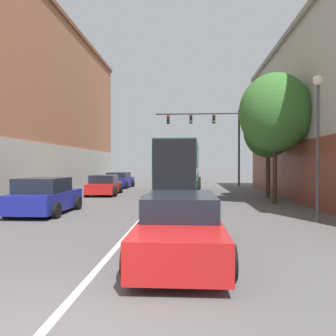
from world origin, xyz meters
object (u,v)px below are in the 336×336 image
Objects in this scene: bus at (181,165)px; parked_car_left_mid at (45,197)px; parked_car_left_far at (119,180)px; traffic_signal_gantry at (212,130)px; hatchback_foreground at (180,226)px; street_lamp at (318,130)px; street_tree_near at (275,113)px; parked_car_left_near at (104,185)px; street_tree_far at (268,131)px.

bus is 2.81× the size of parked_car_left_mid.
parked_car_left_far is 9.98m from traffic_signal_gantry.
parked_car_left_mid is at bearing 44.35° from hatchback_foreground.
street_lamp is 0.77× the size of street_tree_near.
street_tree_near is (10.18, 3.85, 3.92)m from parked_car_left_mid.
parked_car_left_near is 14.04m from street_lamp.
parked_car_left_mid is 0.69× the size of street_tree_far.
parked_car_left_far is 0.71× the size of street_tree_far.
parked_car_left_far is 15.38m from street_tree_near.
street_tree_near reaches higher than parked_car_left_mid.
parked_car_left_mid reaches higher than hatchback_foreground.
parked_car_left_mid is at bearing -176.51° from parked_car_left_far.
parked_car_left_near is 13.38m from traffic_signal_gantry.
parked_car_left_mid is 14.59m from parked_car_left_far.
street_tree_near is 3.02m from street_tree_far.
street_lamp reaches higher than parked_car_left_near.
bus is at bearing 147.43° from street_tree_far.
parked_car_left_far is 19.15m from street_lamp.
hatchback_foreground is at bearing -161.02° from parked_car_left_far.
bus is at bearing -108.94° from traffic_signal_gantry.
hatchback_foreground is 14.94m from parked_car_left_near.
parked_car_left_mid is 0.97× the size of parked_car_left_far.
street_tree_near reaches higher than parked_car_left_far.
street_tree_near is (9.86, -4.38, 3.98)m from parked_car_left_near.
street_lamp reaches higher than parked_car_left_far.
street_tree_far reaches higher than hatchback_foreground.
bus is at bearing -72.77° from parked_car_left_near.
parked_car_left_near is at bearing -173.25° from parked_car_left_far.
street_tree_far is at bearing -21.64° from hatchback_foreground.
street_tree_far is (10.52, 6.78, 3.28)m from parked_car_left_mid.
bus reaches higher than hatchback_foreground.
traffic_signal_gantry is 14.48m from street_tree_near.
bus is 9.10m from traffic_signal_gantry.
parked_car_left_near is at bearing 136.37° from street_lamp.
parked_car_left_mid is at bearing -113.84° from traffic_signal_gantry.
parked_car_left_far is 0.77× the size of street_lamp.
hatchback_foreground is at bearing -115.22° from street_tree_near.
street_tree_near reaches higher than street_lamp.
parked_car_left_near is at bearing -2.31° from parked_car_left_mid.
parked_car_left_far reaches higher than parked_car_left_near.
traffic_signal_gantry is 11.72m from street_tree_far.
parked_car_left_far is at bearing 0.22° from parked_car_left_mid.
street_lamp is at bearing -153.82° from bus.
bus is at bearing 127.98° from street_tree_near.
bus is at bearing 1.04° from hatchback_foreground.
parked_car_left_near is at bearing 20.60° from hatchback_foreground.
street_tree_far reaches higher than bus.
parked_car_left_mid is at bearing 174.01° from parked_car_left_near.
traffic_signal_gantry is (8.02, 18.15, 4.56)m from parked_car_left_mid.
street_tree_far is (0.35, 2.93, -0.64)m from street_tree_near.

